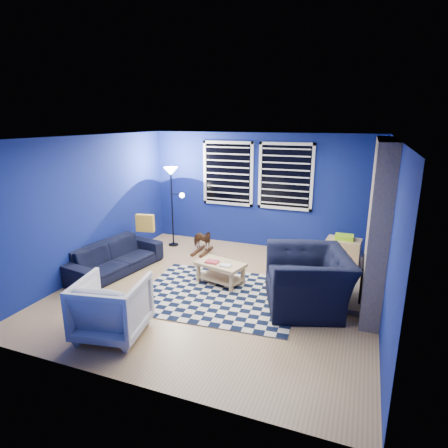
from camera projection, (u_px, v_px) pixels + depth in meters
name	position (u px, v px, depth m)	size (l,w,h in m)	color
floor	(218.00, 290.00, 6.28)	(5.00, 5.00, 0.00)	tan
ceiling	(218.00, 137.00, 5.61)	(5.00, 5.00, 0.00)	white
wall_back	(260.00, 191.00, 8.20)	(5.00, 5.00, 0.00)	navy
wall_left	(91.00, 205.00, 6.81)	(5.00, 5.00, 0.00)	navy
wall_right	(388.00, 234.00, 5.09)	(5.00, 5.00, 0.00)	navy
fireplace	(376.00, 228.00, 5.60)	(0.65, 2.00, 2.50)	gray
window_left	(228.00, 174.00, 8.33)	(1.17, 0.06, 1.42)	black
window_right	(285.00, 177.00, 7.88)	(1.17, 0.06, 1.42)	black
tv	(382.00, 196.00, 6.87)	(0.07, 1.00, 0.58)	black
rug	(219.00, 294.00, 6.11)	(2.50, 2.00, 0.02)	black
sofa	(114.00, 258.00, 6.95)	(0.76, 1.94, 0.57)	black
armchair_big	(308.00, 280.00, 5.63)	(1.16, 1.33, 0.86)	black
armchair_bent	(112.00, 307.00, 4.88)	(0.84, 0.87, 0.79)	gray
rocking_horse	(202.00, 240.00, 7.96)	(0.53, 0.24, 0.44)	#422815
coffee_table	(220.00, 269.00, 6.44)	(0.91, 0.65, 0.41)	tan
cabinet	(343.00, 252.00, 7.27)	(0.67, 0.48, 0.62)	tan
floor_lamp	(172.00, 182.00, 8.13)	(0.48, 0.30, 1.77)	black
throw_pillow	(145.00, 223.00, 7.56)	(0.37, 0.11, 0.35)	gold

